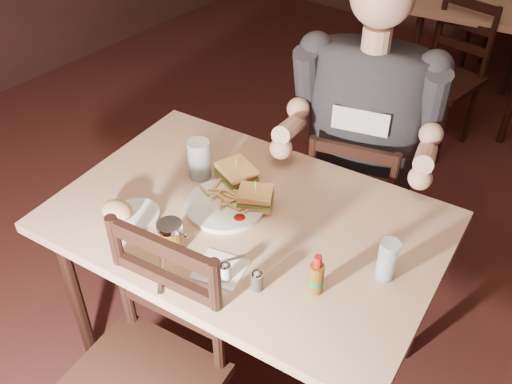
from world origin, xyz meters
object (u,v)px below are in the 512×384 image
Objects in this scene: glass_right at (387,260)px; syrup_dispenser at (171,236)px; hot_sauce at (317,274)px; bg_chair_far at (507,18)px; dinner_plate at (225,206)px; chair_far at (354,205)px; bg_chair_near at (440,80)px; diner at (366,106)px; glass_left at (199,159)px; main_table at (247,234)px; side_plate at (136,216)px; bg_table at (485,12)px.

syrup_dispenser is (-0.58, -0.32, -0.02)m from glass_right.
hot_sauce reaches higher than glass_right.
bg_chair_far is 3.08m from dinner_plate.
bg_chair_near reaches higher than chair_far.
dinner_plate is 1.98× the size of glass_right.
diner is 7.34× the size of hot_sauce.
bg_chair_far reaches higher than glass_left.
main_table is at bearing 66.71° from chair_far.
diner is at bearing 65.96° from side_plate.
chair_far is 2.41m from bg_chair_far.
bg_chair_far is 3.02m from glass_left.
chair_far is 0.53m from diner.
glass_left is at bearing -87.42° from bg_chair_near.
hot_sauce is at bearing 93.03° from chair_far.
glass_left reaches higher than glass_right.
dinner_plate is 1.71× the size of side_plate.
dinner_plate is 0.30m from side_plate.
syrup_dispenser is (0.04, -2.77, 0.14)m from bg_table.
dinner_plate is at bearing -81.69° from bg_chair_near.
syrup_dispenser reaches higher than main_table.
glass_right reaches higher than main_table.
dinner_plate is (0.04, -1.97, 0.34)m from bg_chair_near.
hot_sauce is 0.67m from side_plate.
chair_far is at bearing -74.40° from bg_chair_near.
hot_sauce is at bearing -79.46° from bg_table.
bg_chair_far is at bearing 90.00° from bg_table.
main_table is at bearing -87.05° from bg_table.
dinner_plate is (-0.09, -0.01, 0.08)m from main_table.
main_table is at bearing -173.52° from glass_right.
chair_far is at bearing -84.05° from bg_table.
side_plate is at bearing 91.35° from bg_chair_far.
syrup_dispenser reaches higher than bg_table.
syrup_dispenser reaches higher than bg_chair_near.
bg_chair_far reaches higher than glass_right.
hot_sauce is at bearing -14.53° from dinner_plate.
bg_chair_far is 1.08× the size of bg_chair_near.
glass_right reaches higher than dinner_plate.
chair_far is 1.02m from side_plate.
bg_table is at bearing 86.44° from glass_left.
glass_left reaches higher than bg_table.
bg_table is at bearing 83.65° from syrup_dispenser.
syrup_dispenser is (0.19, -0.33, -0.02)m from glass_left.
glass_right is at bearing -71.19° from diner.
glass_left reaches higher than dinner_plate.
bg_table is 6.16× the size of glass_left.
dinner_plate is at bearing -173.90° from glass_right.
bg_chair_near is at bearing 91.15° from dinner_plate.
dinner_plate reaches higher than bg_table.
side_plate is (-0.79, -0.29, -0.06)m from glass_right.
chair_far is 0.98× the size of bg_chair_near.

